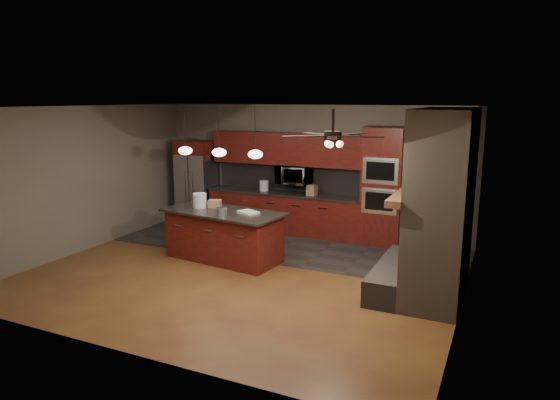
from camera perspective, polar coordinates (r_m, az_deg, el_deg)
The scene contains 22 objects.
ground at distance 8.67m, azimuth -3.99°, elevation -8.28°, with size 7.00×7.00×0.00m, color brown.
ceiling at distance 8.16m, azimuth -4.27°, elevation 10.56°, with size 7.00×6.00×0.02m, color white.
back_wall at distance 10.99m, azimuth 3.47°, elevation 3.50°, with size 7.00×0.02×2.80m, color #675E52.
right_wall at distance 7.31m, azimuth 20.67°, elevation -1.36°, with size 0.02×6.00×2.80m, color #675E52.
left_wall at distance 10.43m, azimuth -21.22°, elevation 2.30°, with size 0.02×6.00×2.80m, color #675E52.
slate_tile_patch at distance 10.20m, azimuth 0.90°, elevation -5.15°, with size 7.00×2.40×0.01m, color #2C2A28.
fireplace_column at distance 7.76m, azimuth 17.45°, elevation -1.19°, with size 1.30×2.10×2.80m.
back_cabinetry at distance 11.02m, azimuth 0.65°, elevation 0.87°, with size 3.59×0.64×2.20m.
oven_tower at distance 10.23m, azimuth 11.72°, elevation 1.49°, with size 0.80×0.63×2.38m.
microwave at distance 10.87m, azimuth 1.63°, elevation 2.90°, with size 0.73×0.41×0.50m, color silver.
refrigerator at distance 11.97m, azimuth -9.41°, elevation 2.01°, with size 0.83×0.75×1.96m.
kitchen_island at distance 9.26m, azimuth -6.43°, elevation -4.00°, with size 2.35×1.29×0.92m.
white_bucket at distance 9.46m, azimuth -9.15°, elevation -0.06°, with size 0.25×0.25×0.27m, color silver.
paint_can at distance 8.86m, azimuth -6.68°, elevation -1.26°, with size 0.19×0.19×0.13m, color silver.
paint_tray at distance 8.94m, azimuth -3.64°, elevation -1.40°, with size 0.36×0.25×0.04m, color silver.
cardboard_box at distance 9.44m, azimuth -7.47°, elevation -0.43°, with size 0.23×0.17×0.15m, color #97714E.
counter_bucket at distance 11.17m, azimuth -1.83°, elevation 1.66°, with size 0.20×0.20×0.23m, color silver.
counter_box at distance 10.66m, azimuth 3.66°, elevation 1.13°, with size 0.20×0.16×0.22m, color #94744C.
pendant_left at distance 9.68m, azimuth -10.77°, elevation 5.59°, with size 0.26×0.26×0.92m.
pendant_center at distance 9.27m, azimuth -6.97°, elevation 5.45°, with size 0.26×0.26×0.92m.
pendant_right at distance 8.90m, azimuth -2.84°, elevation 5.26°, with size 0.26×0.26×0.92m.
ceiling_fan at distance 6.71m, azimuth 6.04°, elevation 7.37°, with size 1.27×1.33×0.41m.
Camera 1 is at (3.96, -7.13, 2.94)m, focal length 32.00 mm.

